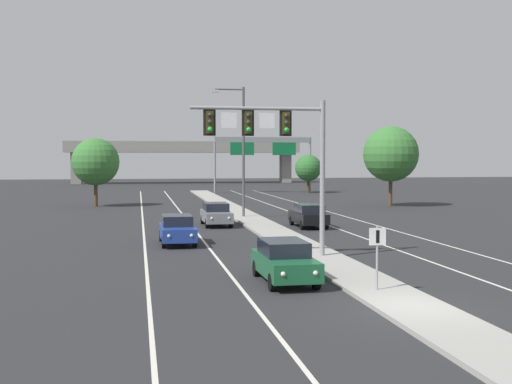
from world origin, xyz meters
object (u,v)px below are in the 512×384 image
at_px(highway_sign_gantry, 263,147).
at_px(car_oncoming_grey, 216,214).
at_px(overhead_signal_mast, 277,141).
at_px(car_receding_black, 309,215).
at_px(car_oncoming_green, 284,261).
at_px(street_lamp_median, 241,144).
at_px(median_sign_post, 377,248).
at_px(car_oncoming_blue, 177,229).
at_px(tree_far_right_b, 308,168).
at_px(tree_far_right_a, 391,154).
at_px(tree_far_left_c, 95,162).

bearing_deg(highway_sign_gantry, car_oncoming_grey, -105.02).
xyz_separation_m(overhead_signal_mast, car_receding_black, (5.05, 13.57, -4.64)).
bearing_deg(car_oncoming_green, car_oncoming_grey, 90.33).
relative_size(street_lamp_median, car_oncoming_green, 2.23).
bearing_deg(median_sign_post, car_oncoming_blue, 112.57).
bearing_deg(tree_far_right_b, highway_sign_gantry, 163.33).
height_order(highway_sign_gantry, tree_far_right_a, tree_far_right_a).
height_order(highway_sign_gantry, tree_far_left_c, highway_sign_gantry).
distance_m(street_lamp_median, car_oncoming_blue, 16.48).
relative_size(overhead_signal_mast, highway_sign_gantry, 0.54).
relative_size(car_receding_black, tree_far_right_a, 0.58).
relative_size(overhead_signal_mast, tree_far_left_c, 1.09).
xyz_separation_m(street_lamp_median, car_oncoming_blue, (-5.75, -14.62, -4.97)).
bearing_deg(tree_far_left_c, tree_far_right_b, 37.39).
xyz_separation_m(car_oncoming_grey, car_receding_black, (6.03, -2.15, 0.00)).
height_order(car_oncoming_grey, tree_far_left_c, tree_far_left_c).
xyz_separation_m(street_lamp_median, car_receding_black, (3.50, -7.40, -4.97)).
xyz_separation_m(car_oncoming_blue, car_oncoming_grey, (3.22, 9.37, 0.00)).
bearing_deg(street_lamp_median, median_sign_post, -89.46).
xyz_separation_m(highway_sign_gantry, tree_far_right_a, (7.53, -26.56, -1.11)).
bearing_deg(car_oncoming_green, car_oncoming_blue, 105.79).
distance_m(overhead_signal_mast, car_oncoming_green, 7.23).
bearing_deg(tree_far_right_b, tree_far_right_a, -86.00).
bearing_deg(car_oncoming_green, tree_far_right_a, 62.93).
height_order(street_lamp_median, highway_sign_gantry, street_lamp_median).
distance_m(median_sign_post, tree_far_right_b, 65.51).
height_order(car_oncoming_grey, car_receding_black, same).
bearing_deg(tree_far_left_c, car_oncoming_green, -77.07).
bearing_deg(car_oncoming_grey, car_oncoming_green, -89.67).
bearing_deg(tree_far_right_b, car_oncoming_blue, -112.26).
bearing_deg(overhead_signal_mast, tree_far_left_c, 106.12).
bearing_deg(car_receding_black, car_oncoming_grey, 160.37).
relative_size(street_lamp_median, tree_far_right_a, 1.29).
xyz_separation_m(overhead_signal_mast, car_oncoming_blue, (-4.21, 6.35, -4.64)).
height_order(car_oncoming_green, highway_sign_gantry, highway_sign_gantry).
bearing_deg(highway_sign_gantry, car_oncoming_green, -99.99).
distance_m(median_sign_post, car_oncoming_green, 3.86).
distance_m(overhead_signal_mast, car_oncoming_grey, 16.42).
bearing_deg(street_lamp_median, highway_sign_gantry, 76.63).
relative_size(car_oncoming_blue, car_oncoming_grey, 1.00).
bearing_deg(highway_sign_gantry, street_lamp_median, -103.37).
bearing_deg(street_lamp_median, car_oncoming_green, -95.20).
relative_size(overhead_signal_mast, car_oncoming_grey, 1.61).
distance_m(highway_sign_gantry, tree_far_left_c, 30.05).
xyz_separation_m(median_sign_post, tree_far_right_b, (14.20, 63.93, 1.74)).
relative_size(car_receding_black, tree_far_right_b, 0.88).
bearing_deg(highway_sign_gantry, car_receding_black, -96.73).
distance_m(overhead_signal_mast, street_lamp_median, 21.03).
relative_size(car_oncoming_green, highway_sign_gantry, 0.34).
bearing_deg(car_oncoming_blue, tree_far_right_a, 48.24).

